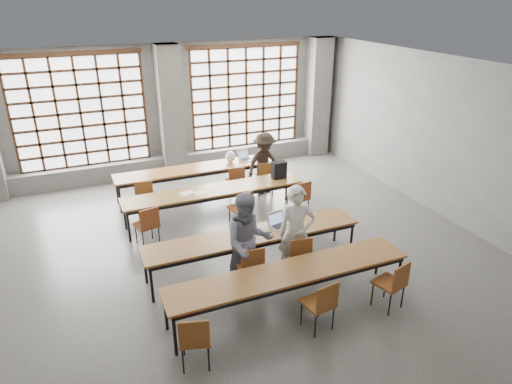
% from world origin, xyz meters
% --- Properties ---
extents(floor, '(11.00, 11.00, 0.00)m').
position_xyz_m(floor, '(0.00, 0.00, 0.00)').
color(floor, '#4B4B48').
rests_on(floor, ground).
extents(ceiling, '(11.00, 11.00, 0.00)m').
position_xyz_m(ceiling, '(0.00, 0.00, 3.50)').
color(ceiling, silver).
rests_on(ceiling, floor).
extents(wall_back, '(10.00, 0.00, 10.00)m').
position_xyz_m(wall_back, '(0.00, 5.50, 1.75)').
color(wall_back, '#5C5C5A').
rests_on(wall_back, floor).
extents(wall_right, '(0.00, 11.00, 11.00)m').
position_xyz_m(wall_right, '(5.00, 0.00, 1.75)').
color(wall_right, '#5C5C5A').
rests_on(wall_right, floor).
extents(column_mid, '(0.60, 0.55, 3.50)m').
position_xyz_m(column_mid, '(0.00, 5.22, 1.75)').
color(column_mid, '#52524F').
rests_on(column_mid, floor).
extents(column_right, '(0.60, 0.55, 3.50)m').
position_xyz_m(column_right, '(4.50, 5.22, 1.75)').
color(column_right, '#52524F').
rests_on(column_right, floor).
extents(window_left, '(3.32, 0.12, 3.00)m').
position_xyz_m(window_left, '(-2.25, 5.42, 1.90)').
color(window_left, white).
rests_on(window_left, wall_back).
extents(window_right, '(3.32, 0.12, 3.00)m').
position_xyz_m(window_right, '(2.25, 5.42, 1.90)').
color(window_right, white).
rests_on(window_right, wall_back).
extents(sill_ledge, '(9.80, 0.35, 0.50)m').
position_xyz_m(sill_ledge, '(0.00, 5.30, 0.25)').
color(sill_ledge, '#52524F').
rests_on(sill_ledge, floor).
extents(desk_row_a, '(4.00, 0.70, 0.73)m').
position_xyz_m(desk_row_a, '(0.17, 3.51, 0.66)').
color(desk_row_a, brown).
rests_on(desk_row_a, floor).
extents(desk_row_b, '(4.00, 0.70, 0.73)m').
position_xyz_m(desk_row_b, '(0.15, 2.07, 0.66)').
color(desk_row_b, brown).
rests_on(desk_row_b, floor).
extents(desk_row_c, '(4.00, 0.70, 0.73)m').
position_xyz_m(desk_row_c, '(0.19, -0.10, 0.66)').
color(desk_row_c, brown).
rests_on(desk_row_c, floor).
extents(desk_row_d, '(4.00, 0.70, 0.73)m').
position_xyz_m(desk_row_d, '(0.26, -1.42, 0.66)').
color(desk_row_d, brown).
rests_on(desk_row_d, floor).
extents(chair_back_left, '(0.48, 0.48, 0.88)m').
position_xyz_m(chair_back_left, '(-1.24, 2.88, 0.54)').
color(chair_back_left, brown).
rests_on(chair_back_left, floor).
extents(chair_back_mid, '(0.47, 0.47, 0.88)m').
position_xyz_m(chair_back_mid, '(0.96, 2.88, 0.54)').
color(chair_back_mid, brown).
rests_on(chair_back_mid, floor).
extents(chair_back_right, '(0.51, 0.51, 0.88)m').
position_xyz_m(chair_back_right, '(1.75, 2.88, 0.54)').
color(chair_back_right, brown).
rests_on(chair_back_right, floor).
extents(chair_mid_left, '(0.51, 0.51, 0.88)m').
position_xyz_m(chair_mid_left, '(-1.43, 1.44, 0.54)').
color(chair_mid_left, brown).
rests_on(chair_mid_left, floor).
extents(chair_mid_centre, '(0.51, 0.51, 0.88)m').
position_xyz_m(chair_mid_centre, '(0.57, 1.44, 0.54)').
color(chair_mid_centre, brown).
rests_on(chair_mid_centre, floor).
extents(chair_mid_right, '(0.47, 0.47, 0.88)m').
position_xyz_m(chair_mid_right, '(1.96, 1.44, 0.54)').
color(chair_mid_right, brown).
rests_on(chair_mid_right, floor).
extents(chair_front_left, '(0.45, 0.46, 0.88)m').
position_xyz_m(chair_front_left, '(-0.11, -0.73, 0.54)').
color(chair_front_left, brown).
rests_on(chair_front_left, floor).
extents(chair_front_right, '(0.47, 0.48, 0.88)m').
position_xyz_m(chair_front_right, '(0.78, -0.73, 0.54)').
color(chair_front_right, brown).
rests_on(chair_front_right, floor).
extents(chair_near_left, '(0.52, 0.52, 0.88)m').
position_xyz_m(chair_near_left, '(-1.46, -2.05, 0.54)').
color(chair_near_left, brown).
rests_on(chair_near_left, floor).
extents(chair_near_mid, '(0.48, 0.48, 0.88)m').
position_xyz_m(chair_near_mid, '(0.47, -2.05, 0.54)').
color(chair_near_mid, brown).
rests_on(chair_near_mid, floor).
extents(chair_near_right, '(0.52, 0.52, 0.88)m').
position_xyz_m(chair_near_right, '(1.78, -2.05, 0.54)').
color(chair_near_right, brown).
rests_on(chair_near_right, floor).
extents(student_male, '(0.73, 0.60, 1.73)m').
position_xyz_m(student_male, '(0.79, -0.60, 0.87)').
color(student_male, silver).
rests_on(student_male, floor).
extents(student_female, '(0.94, 0.78, 1.76)m').
position_xyz_m(student_female, '(-0.11, -0.60, 0.88)').
color(student_female, navy).
rests_on(student_female, floor).
extents(student_back, '(1.13, 0.82, 1.57)m').
position_xyz_m(student_back, '(1.77, 3.01, 0.79)').
color(student_back, black).
rests_on(student_back, floor).
extents(laptop_front, '(0.42, 0.37, 0.26)m').
position_xyz_m(laptop_front, '(0.73, 0.01, 0.79)').
color(laptop_front, '#AAAAAF').
rests_on(laptop_front, desk_row_c).
extents(laptop_back, '(0.45, 0.42, 0.26)m').
position_xyz_m(laptop_back, '(1.50, 3.61, 0.79)').
color(laptop_back, '#B1B1B6').
rests_on(laptop_back, desk_row_a).
extents(mouse, '(0.12, 0.10, 0.04)m').
position_xyz_m(mouse, '(1.14, -0.12, 0.75)').
color(mouse, white).
rests_on(mouse, desk_row_c).
extents(green_box, '(0.26, 0.15, 0.09)m').
position_xyz_m(green_box, '(0.14, -0.02, 0.78)').
color(green_box, green).
rests_on(green_box, desk_row_c).
extents(phone, '(0.13, 0.06, 0.01)m').
position_xyz_m(phone, '(0.37, -0.20, 0.74)').
color(phone, black).
rests_on(phone, desk_row_c).
extents(paper_sheet_a, '(0.35, 0.29, 0.00)m').
position_xyz_m(paper_sheet_a, '(-0.45, 2.12, 0.73)').
color(paper_sheet_a, white).
rests_on(paper_sheet_a, desk_row_b).
extents(paper_sheet_b, '(0.30, 0.22, 0.00)m').
position_xyz_m(paper_sheet_b, '(-0.15, 2.02, 0.73)').
color(paper_sheet_b, white).
rests_on(paper_sheet_b, desk_row_b).
extents(backpack, '(0.32, 0.21, 0.40)m').
position_xyz_m(backpack, '(1.75, 2.12, 0.93)').
color(backpack, black).
rests_on(backpack, desk_row_b).
extents(plastic_bag, '(0.26, 0.21, 0.29)m').
position_xyz_m(plastic_bag, '(1.07, 3.56, 0.87)').
color(plastic_bag, white).
rests_on(plastic_bag, desk_row_a).
extents(red_pouch, '(0.22, 0.15, 0.06)m').
position_xyz_m(red_pouch, '(-1.44, -1.97, 0.50)').
color(red_pouch, '#A61426').
rests_on(red_pouch, chair_near_left).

